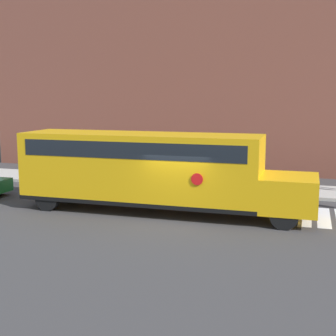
{
  "coord_description": "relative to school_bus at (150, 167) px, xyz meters",
  "views": [
    {
      "loc": [
        4.66,
        -16.61,
        4.71
      ],
      "look_at": [
        -0.85,
        1.46,
        1.75
      ],
      "focal_mm": 50.0,
      "sensor_mm": 36.0,
      "label": 1
    }
  ],
  "objects": [
    {
      "name": "school_bus",
      "position": [
        0.0,
        0.0,
        0.0
      ],
      "size": [
        11.79,
        2.57,
        3.18
      ],
      "color": "#EAA80F",
      "rests_on": "ground"
    },
    {
      "name": "ground_plane",
      "position": [
        1.44,
        -0.96,
        -1.82
      ],
      "size": [
        60.0,
        60.0,
        0.0
      ],
      "primitive_type": "plane",
      "color": "#3A3838"
    },
    {
      "name": "sidewalk_strip",
      "position": [
        1.44,
        5.54,
        -1.74
      ],
      "size": [
        44.0,
        3.0,
        0.15
      ],
      "color": "#B2ADA3",
      "rests_on": "ground"
    },
    {
      "name": "building_backdrop",
      "position": [
        1.44,
        12.04,
        4.26
      ],
      "size": [
        32.0,
        4.0,
        12.17
      ],
      "color": "brown",
      "rests_on": "ground"
    }
  ]
}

